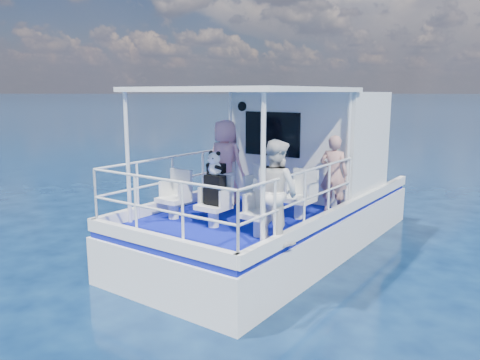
% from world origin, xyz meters
% --- Properties ---
extents(ground, '(2000.00, 2000.00, 0.00)m').
position_xyz_m(ground, '(0.00, 0.00, 0.00)').
color(ground, '#071938').
rests_on(ground, ground).
extents(hull, '(3.00, 7.00, 1.60)m').
position_xyz_m(hull, '(0.00, 1.00, 0.00)').
color(hull, white).
rests_on(hull, ground).
extents(deck, '(2.90, 6.90, 0.10)m').
position_xyz_m(deck, '(0.00, 1.00, 0.85)').
color(deck, navy).
rests_on(deck, hull).
extents(cabin, '(2.85, 2.00, 2.20)m').
position_xyz_m(cabin, '(0.00, 2.30, 2.00)').
color(cabin, white).
rests_on(cabin, deck).
extents(canopy, '(3.00, 3.20, 0.08)m').
position_xyz_m(canopy, '(0.00, -0.20, 3.14)').
color(canopy, white).
rests_on(canopy, cabin).
extents(canopy_posts, '(2.77, 2.97, 2.20)m').
position_xyz_m(canopy_posts, '(0.00, -0.25, 2.00)').
color(canopy_posts, white).
rests_on(canopy_posts, deck).
extents(railings, '(2.84, 3.59, 1.00)m').
position_xyz_m(railings, '(0.00, -0.58, 1.40)').
color(railings, white).
rests_on(railings, deck).
extents(seat_port_fwd, '(0.48, 0.46, 0.38)m').
position_xyz_m(seat_port_fwd, '(-0.90, 0.20, 1.09)').
color(seat_port_fwd, silver).
rests_on(seat_port_fwd, deck).
extents(seat_center_fwd, '(0.48, 0.46, 0.38)m').
position_xyz_m(seat_center_fwd, '(0.00, 0.20, 1.09)').
color(seat_center_fwd, silver).
rests_on(seat_center_fwd, deck).
extents(seat_stbd_fwd, '(0.48, 0.46, 0.38)m').
position_xyz_m(seat_stbd_fwd, '(0.90, 0.20, 1.09)').
color(seat_stbd_fwd, silver).
rests_on(seat_stbd_fwd, deck).
extents(seat_port_aft, '(0.48, 0.46, 0.38)m').
position_xyz_m(seat_port_aft, '(-0.90, -1.10, 1.09)').
color(seat_port_aft, silver).
rests_on(seat_port_aft, deck).
extents(seat_center_aft, '(0.48, 0.46, 0.38)m').
position_xyz_m(seat_center_aft, '(0.00, -1.10, 1.09)').
color(seat_center_aft, silver).
rests_on(seat_center_aft, deck).
extents(seat_stbd_aft, '(0.48, 0.46, 0.38)m').
position_xyz_m(seat_stbd_aft, '(0.90, -1.10, 1.09)').
color(seat_stbd_aft, silver).
rests_on(seat_stbd_aft, deck).
extents(passenger_port_fwd, '(0.62, 0.45, 1.67)m').
position_xyz_m(passenger_port_fwd, '(-0.87, 0.38, 1.73)').
color(passenger_port_fwd, pink).
rests_on(passenger_port_fwd, deck).
extents(passenger_stbd_fwd, '(0.57, 0.42, 1.43)m').
position_xyz_m(passenger_stbd_fwd, '(1.18, 0.97, 1.62)').
color(passenger_stbd_fwd, tan).
rests_on(passenger_stbd_fwd, deck).
extents(passenger_stbd_aft, '(0.87, 0.75, 1.54)m').
position_xyz_m(passenger_stbd_aft, '(1.25, -1.19, 1.67)').
color(passenger_stbd_aft, white).
rests_on(passenger_stbd_aft, deck).
extents(backpack_port, '(0.34, 0.19, 0.45)m').
position_xyz_m(backpack_port, '(-0.92, 0.15, 1.51)').
color(backpack_port, black).
rests_on(backpack_port, seat_port_fwd).
extents(backpack_center, '(0.33, 0.18, 0.49)m').
position_xyz_m(backpack_center, '(0.04, -1.10, 1.53)').
color(backpack_center, black).
rests_on(backpack_center, seat_center_aft).
extents(compact_camera, '(0.09, 0.06, 0.06)m').
position_xyz_m(compact_camera, '(-0.93, 0.16, 1.76)').
color(compact_camera, black).
rests_on(compact_camera, backpack_port).
extents(panda, '(0.25, 0.21, 0.39)m').
position_xyz_m(panda, '(0.03, -1.09, 1.97)').
color(panda, white).
rests_on(panda, backpack_center).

